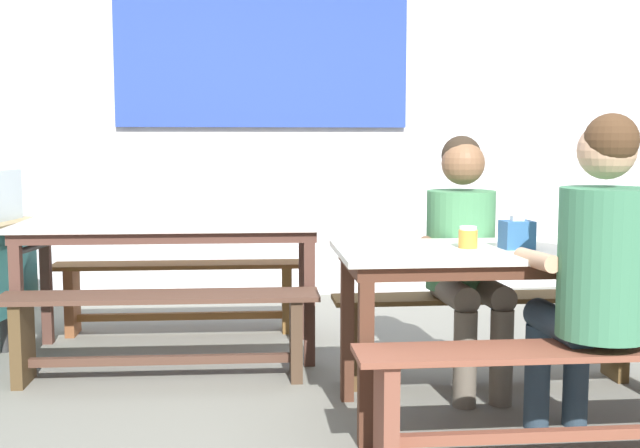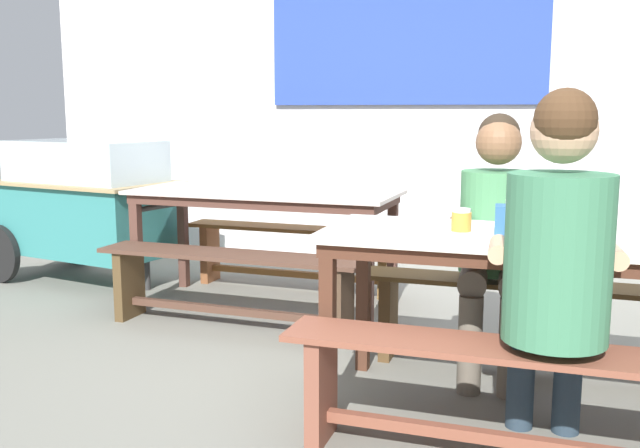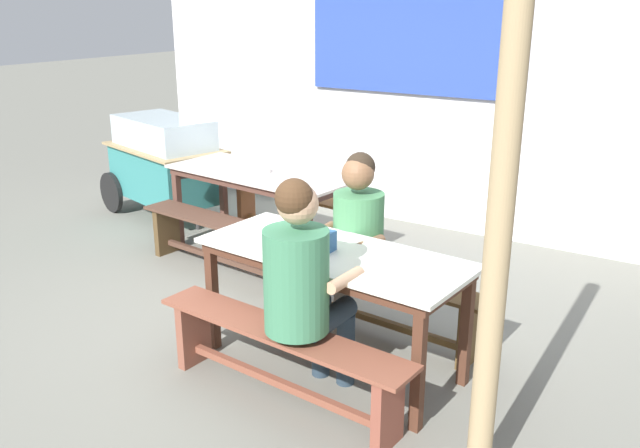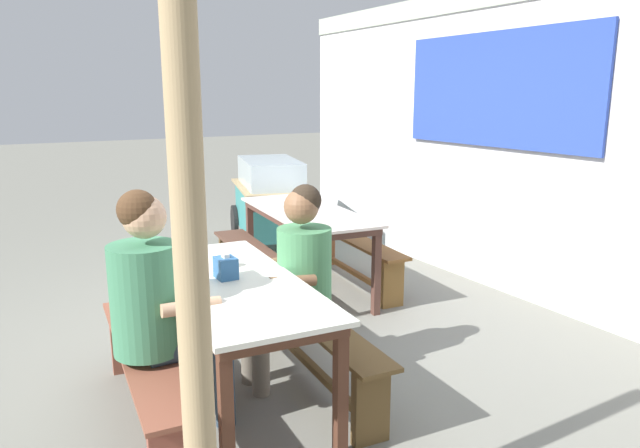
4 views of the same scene
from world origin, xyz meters
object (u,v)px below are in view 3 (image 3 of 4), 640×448
Objects in this scene: dining_table_near at (333,263)px; person_right_near_table at (353,233)px; condiment_jar at (300,234)px; bench_near_front at (280,354)px; food_cart at (165,160)px; person_near_front at (303,279)px; bench_near_back at (376,295)px; bench_far_front at (220,237)px; tissue_box at (323,241)px; wooden_support_post at (496,260)px; dining_table_far at (260,180)px; bench_far_back at (297,209)px; soup_bowl at (264,170)px.

dining_table_near is 1.37× the size of person_right_near_table.
person_right_near_table is at bearing 71.56° from condiment_jar.
food_cart is at bearing 144.45° from bench_near_front.
bench_near_front is (-0.04, -0.51, -0.39)m from dining_table_near.
dining_table_near is 0.99× the size of food_cart.
condiment_jar is (-0.35, 0.49, 0.05)m from person_near_front.
bench_near_front is at bearing -35.55° from food_cart.
bench_near_back is 1.02m from bench_near_front.
bench_far_front is at bearing -30.30° from food_cart.
person_right_near_table is (-0.08, 0.97, 0.43)m from bench_near_front.
tissue_box is 0.06× the size of wooden_support_post.
person_right_near_table is (3.00, -1.24, 0.11)m from food_cart.
food_cart is 3.31m from condiment_jar.
condiment_jar is (-0.20, 0.06, -0.02)m from tissue_box.
food_cart reaches higher than condiment_jar.
dining_table_far is 2.45m from person_near_front.
tissue_box is at bearing -41.68° from dining_table_far.
bench_far_front is at bearing 151.68° from tissue_box.
bench_far_front is (-1.63, 0.82, -0.39)m from dining_table_near.
bench_near_front is 0.78m from condiment_jar.
dining_table_far is at bearing 133.01° from person_near_front.
tissue_box is (-0.10, -0.54, 0.54)m from bench_near_back.
dining_table_near is 0.29m from condiment_jar.
condiment_jar is at bearing 125.66° from person_near_front.
dining_table_near is 1.87m from bench_far_front.
bench_far_back is 2.44m from tissue_box.
dining_table_far is 1.86m from condiment_jar.
dining_table_near is 17.95× the size of condiment_jar.
person_right_near_table is 0.94m from person_near_front.
bench_far_front is at bearing 140.09° from bench_near_front.
tissue_box reaches higher than bench_near_back.
person_right_near_table reaches higher than food_cart.
food_cart is 3.52m from tissue_box.
bench_far_back is at bearing 137.98° from wooden_support_post.
bench_near_back is (1.62, -0.82, -0.40)m from dining_table_far.
dining_table_near is 0.16m from tissue_box.
soup_bowl is (0.04, 0.01, 0.10)m from dining_table_far.
food_cart is at bearing 167.49° from soup_bowl.
food_cart is 13.86× the size of soup_bowl.
soup_bowl is at bearing 132.11° from person_near_front.
bench_far_front is 0.72m from soup_bowl.
soup_bowl is at bearing 152.21° from bench_near_back.
wooden_support_post is at bearing -35.02° from dining_table_far.
tissue_box reaches higher than bench_far_back.
soup_bowl reaches higher than bench_near_back.
person_near_front is at bearing -33.84° from food_cart.
bench_far_back is 1.00× the size of bench_near_back.
dining_table_near is at bearing -41.07° from soup_bowl.
dining_table_far is 1.10× the size of bench_far_back.
food_cart is (-3.12, 1.69, -0.08)m from dining_table_near.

